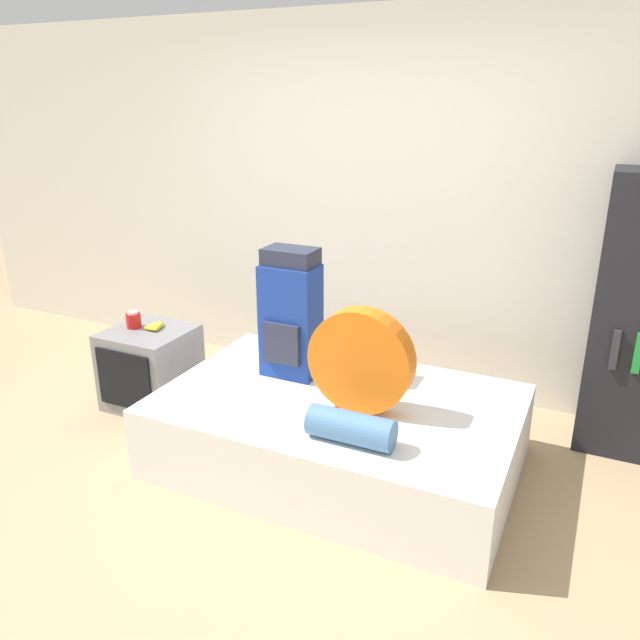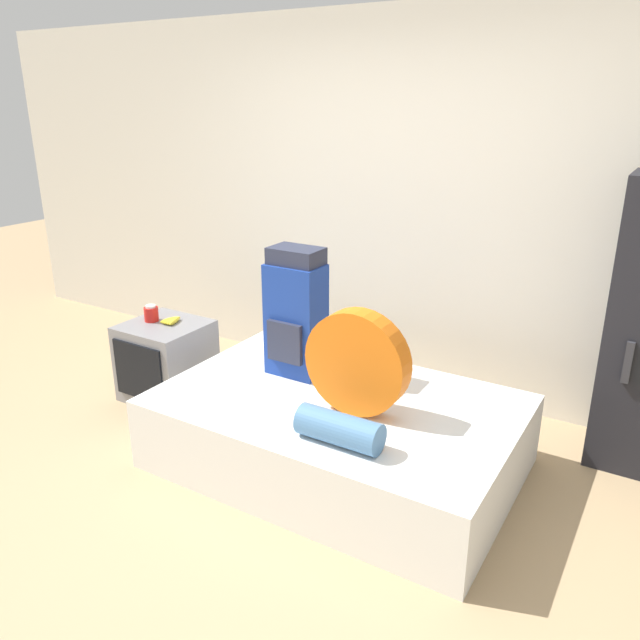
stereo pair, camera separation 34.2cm
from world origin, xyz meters
The scene contains 9 objects.
ground_plane centered at (0.00, 0.00, 0.00)m, with size 16.00×16.00×0.00m, color tan.
wall_back centered at (0.00, 1.88, 1.30)m, with size 8.00×0.05×2.60m.
bed centered at (0.18, 0.64, 0.21)m, with size 1.99×1.30×0.43m.
backpack centered at (-0.21, 0.81, 0.81)m, with size 0.33×0.25×0.79m.
tent_bag centered at (0.34, 0.56, 0.71)m, with size 0.58×0.13×0.58m.
sleeping_roll centered at (0.43, 0.22, 0.51)m, with size 0.44×0.16×0.16m.
television centered at (-1.29, 0.77, 0.27)m, with size 0.54×0.53×0.55m.
canister centered at (-1.40, 0.78, 0.60)m, with size 0.10×0.10×0.12m.
banana_bunch centered at (-1.25, 0.83, 0.56)m, with size 0.12×0.16×0.03m.
Camera 2 is at (1.75, -2.12, 2.04)m, focal length 35.00 mm.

